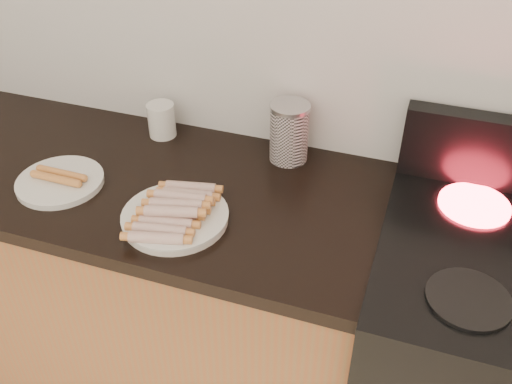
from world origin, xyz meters
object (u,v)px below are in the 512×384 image
(main_plate, at_px, (175,218))
(side_plate, at_px, (60,182))
(mug, at_px, (162,120))
(canister, at_px, (289,132))

(main_plate, bearing_deg, side_plate, 173.71)
(main_plate, bearing_deg, mug, 120.53)
(main_plate, bearing_deg, canister, 62.85)
(side_plate, xyz_separation_m, canister, (0.55, 0.33, 0.08))
(side_plate, bearing_deg, canister, 30.51)
(main_plate, xyz_separation_m, side_plate, (-0.36, 0.04, -0.00))
(side_plate, relative_size, mug, 2.26)
(canister, bearing_deg, main_plate, -117.15)
(canister, height_order, mug, canister)
(side_plate, xyz_separation_m, mug, (0.15, 0.33, 0.04))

